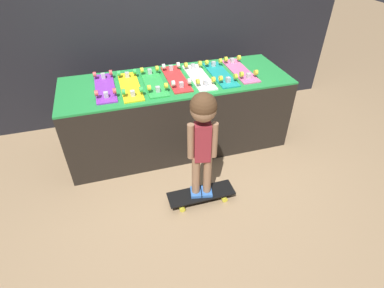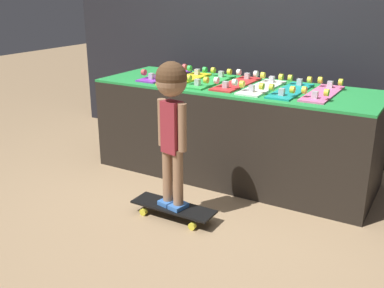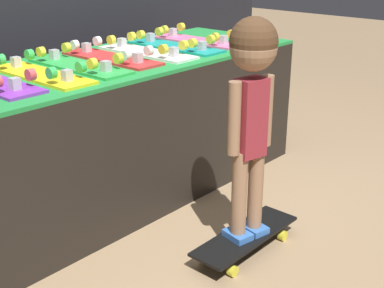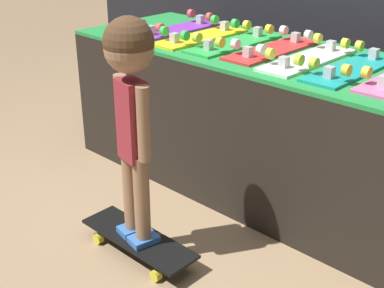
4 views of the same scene
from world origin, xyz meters
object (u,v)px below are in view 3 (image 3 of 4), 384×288
Objects in this scene: skateboard_green_on_rack at (79,64)px; skateboard_white_on_rack at (147,51)px; skateboard_teal_on_rack at (175,45)px; skateboard_red_on_rack at (111,56)px; skateboard_on_floor at (246,237)px; child at (252,89)px; skateboard_yellow_on_rack at (41,73)px; skateboard_pink_on_rack at (197,39)px.

skateboard_green_on_rack is 0.47m from skateboard_white_on_rack.
skateboard_red_on_rack is at bearing 176.35° from skateboard_teal_on_rack.
skateboard_on_floor is at bearing -77.18° from skateboard_green_on_rack.
skateboard_white_on_rack is 1.21m from skateboard_on_floor.
skateboard_yellow_on_rack is at bearing 127.77° from child.
child is (-0.50, -0.92, -0.01)m from skateboard_teal_on_rack.
child reaches higher than skateboard_on_floor.
skateboard_pink_on_rack is (1.18, 0.04, 0.00)m from skateboard_yellow_on_rack.
skateboard_green_on_rack is 1.00× the size of skateboard_pink_on_rack.
child is at bearing 90.00° from skateboard_on_floor.
skateboard_red_on_rack is 1.00× the size of skateboard_teal_on_rack.
skateboard_yellow_on_rack is 1.26m from skateboard_on_floor.
skateboard_teal_on_rack is at bearing 0.80° from skateboard_yellow_on_rack.
skateboard_yellow_on_rack reaches higher than skateboard_on_floor.
skateboard_yellow_on_rack is 1.00× the size of skateboard_teal_on_rack.
skateboard_red_on_rack and skateboard_teal_on_rack have the same top height.
skateboard_pink_on_rack is at bearing 0.06° from skateboard_red_on_rack.
skateboard_green_on_rack is at bearing 102.82° from skateboard_on_floor.
skateboard_on_floor is at bearing -91.58° from skateboard_red_on_rack.
skateboard_teal_on_rack is at bearing 73.22° from child.
skateboard_teal_on_rack is 1.04× the size of skateboard_on_floor.
skateboard_green_on_rack is at bearing 179.74° from skateboard_white_on_rack.
skateboard_pink_on_rack reaches higher than skateboard_on_floor.
skateboard_pink_on_rack is at bearing 3.92° from skateboard_white_on_rack.
skateboard_white_on_rack is at bearing -179.62° from skateboard_teal_on_rack.
skateboard_teal_on_rack is 0.63× the size of child.
skateboard_pink_on_rack is 1.21m from child.
skateboard_red_on_rack is 0.63× the size of child.
skateboard_pink_on_rack is 0.63× the size of child.
skateboard_on_floor is (0.45, -0.91, -0.74)m from skateboard_yellow_on_rack.
skateboard_red_on_rack is (0.24, 0.03, 0.00)m from skateboard_green_on_rack.
skateboard_green_on_rack is (0.24, 0.01, 0.00)m from skateboard_yellow_on_rack.
child is at bearing -118.40° from skateboard_teal_on_rack.
skateboard_pink_on_rack is at bearing 1.83° from skateboard_green_on_rack.
child reaches higher than skateboard_green_on_rack.
skateboard_teal_on_rack is at bearing -172.56° from skateboard_pink_on_rack.
skateboard_green_on_rack is 0.63× the size of child.
skateboard_green_on_rack is at bearing 3.33° from skateboard_yellow_on_rack.
child is at bearing -63.86° from skateboard_yellow_on_rack.
child is (-0.26, -0.92, -0.01)m from skateboard_white_on_rack.
skateboard_green_on_rack is at bearing 179.95° from skateboard_teal_on_rack.
skateboard_white_on_rack is 0.24m from skateboard_teal_on_rack.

